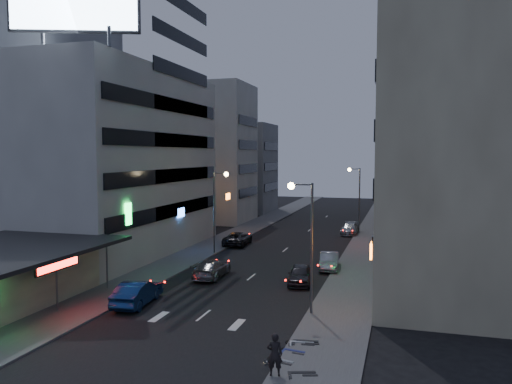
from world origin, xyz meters
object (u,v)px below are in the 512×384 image
at_px(road_car_blue, 137,293).
at_px(scooter_silver_b, 315,331).
at_px(parked_car_right_near, 300,275).
at_px(scooter_black_a, 316,359).
at_px(parked_car_right_mid, 329,261).
at_px(scooter_black_b, 319,330).
at_px(scooter_silver_a, 295,351).
at_px(scooter_blue, 306,342).
at_px(parked_car_right_far, 350,229).
at_px(parked_car_left, 238,238).
at_px(road_car_silver, 211,268).
at_px(person, 275,354).

height_order(road_car_blue, scooter_silver_b, road_car_blue).
distance_m(parked_car_right_near, scooter_black_a, 15.65).
relative_size(parked_car_right_mid, scooter_black_b, 2.13).
relative_size(scooter_silver_a, scooter_blue, 1.03).
relative_size(parked_car_right_far, scooter_silver_b, 2.56).
xyz_separation_m(parked_car_left, scooter_black_b, (13.13, -25.69, 0.02)).
xyz_separation_m(parked_car_left, road_car_silver, (2.56, -14.21, 0.01)).
bearing_deg(road_car_blue, road_car_silver, -109.25).
bearing_deg(parked_car_right_mid, scooter_black_a, -88.63).
bearing_deg(scooter_silver_b, person, 159.46).
xyz_separation_m(parked_car_right_mid, scooter_black_a, (2.38, -20.61, -0.01)).
bearing_deg(parked_car_right_far, scooter_black_a, -85.70).
bearing_deg(scooter_blue, parked_car_left, 33.38).
height_order(parked_car_right_far, scooter_silver_b, parked_car_right_far).
height_order(scooter_blue, scooter_black_b, scooter_black_b).
bearing_deg(parked_car_left, road_car_blue, 87.68).
bearing_deg(scooter_black_a, scooter_silver_b, -6.56).
distance_m(road_car_blue, person, 13.78).
distance_m(road_car_blue, scooter_blue, 13.10).
height_order(parked_car_left, scooter_black_a, parked_car_left).
bearing_deg(parked_car_right_far, parked_car_left, -134.99).
relative_size(parked_car_right_far, scooter_blue, 2.80).
xyz_separation_m(road_car_silver, scooter_black_b, (10.57, -11.48, 0.00)).
xyz_separation_m(person, scooter_silver_a, (0.56, 1.63, -0.42)).
distance_m(parked_car_left, scooter_silver_a, 31.22).
bearing_deg(parked_car_right_far, person, -88.12).
bearing_deg(parked_car_right_near, scooter_silver_b, -82.38).
xyz_separation_m(parked_car_left, road_car_blue, (0.60, -22.38, 0.08)).
relative_size(scooter_black_a, scooter_silver_b, 1.01).
height_order(parked_car_right_mid, parked_car_left, parked_car_left).
distance_m(road_car_silver, person, 18.56).
relative_size(road_car_blue, scooter_silver_a, 2.75).
bearing_deg(parked_car_right_mid, scooter_silver_b, -89.51).
xyz_separation_m(person, scooter_black_b, (1.23, 4.56, -0.35)).
distance_m(road_car_silver, scooter_black_a, 18.71).
relative_size(parked_car_left, scooter_black_a, 2.75).
bearing_deg(parked_car_right_near, road_car_blue, -145.49).
xyz_separation_m(parked_car_right_near, parked_car_right_mid, (1.43, 5.43, -0.01)).
bearing_deg(scooter_silver_a, parked_car_left, 37.57).
distance_m(parked_car_right_near, parked_car_right_far, 24.93).
height_order(parked_car_right_near, parked_car_left, parked_car_left).
relative_size(parked_car_right_near, scooter_silver_a, 2.37).
bearing_deg(scooter_black_b, scooter_silver_a, 160.27).
relative_size(parked_car_right_near, person, 2.17).
height_order(parked_car_right_far, person, person).
bearing_deg(road_car_blue, person, 139.38).
relative_size(parked_car_right_mid, scooter_black_a, 2.28).
xyz_separation_m(parked_car_right_mid, road_car_silver, (-8.64, -5.49, 0.03)).
height_order(road_car_blue, scooter_silver_a, road_car_blue).
height_order(parked_car_right_near, road_car_blue, road_car_blue).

